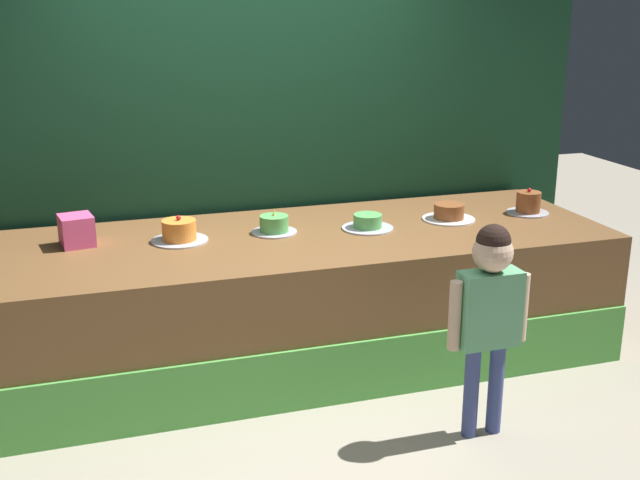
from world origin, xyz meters
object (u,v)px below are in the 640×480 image
object	(u,v)px
cake_far_left	(179,232)
child_figure	(489,302)
cake_far_right	(528,204)
cake_right	(449,213)
cake_center	(368,223)
pink_box	(77,230)
cake_left	(274,225)

from	to	relation	value
cake_far_left	child_figure	bearing A→B (deg)	-42.97
cake_far_left	cake_far_right	xyz separation A→B (m)	(2.30, -0.07, 0.01)
cake_right	cake_center	bearing A→B (deg)	-176.21
pink_box	cake_far_right	world-z (taller)	pink_box
cake_far_left	cake_center	bearing A→B (deg)	-4.52
pink_box	cake_center	world-z (taller)	pink_box
cake_center	cake_far_right	xyz separation A→B (m)	(1.15, 0.02, 0.03)
cake_far_left	cake_right	xyz separation A→B (m)	(1.72, -0.05, -0.01)
cake_left	cake_far_right	size ratio (longest dim) A/B	1.00
cake_far_left	cake_right	distance (m)	1.73
child_figure	pink_box	bearing A→B (deg)	144.82
cake_right	cake_far_left	bearing A→B (deg)	178.25
cake_far_right	cake_center	bearing A→B (deg)	-178.76
child_figure	cake_right	xyz separation A→B (m)	(0.37, 1.21, 0.12)
cake_far_left	cake_left	distance (m)	0.57
cake_far_left	pink_box	bearing A→B (deg)	170.25
child_figure	cake_left	bearing A→B (deg)	121.68
child_figure	cake_far_right	bearing A→B (deg)	51.56
child_figure	cake_right	size ratio (longest dim) A/B	3.34
cake_far_left	cake_center	world-z (taller)	cake_far_left
child_figure	cake_center	bearing A→B (deg)	99.82
cake_far_left	cake_center	size ratio (longest dim) A/B	1.04
cake_far_right	cake_left	bearing A→B (deg)	177.82
pink_box	cake_center	size ratio (longest dim) A/B	0.60
cake_left	cake_center	bearing A→B (deg)	-8.93
cake_left	pink_box	bearing A→B (deg)	175.06
cake_center	cake_far_left	bearing A→B (deg)	175.48
pink_box	cake_left	xyz separation A→B (m)	(1.15, -0.10, -0.04)
cake_far_left	cake_right	bearing A→B (deg)	-1.75
cake_center	cake_right	world-z (taller)	cake_right
cake_left	cake_right	bearing A→B (deg)	-2.60
cake_right	cake_far_right	distance (m)	0.58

